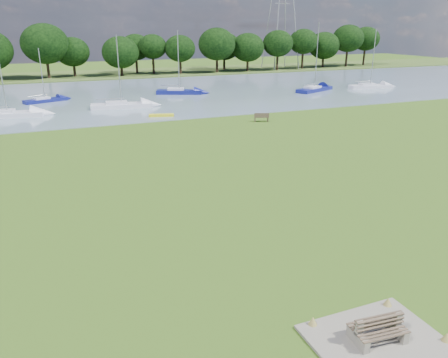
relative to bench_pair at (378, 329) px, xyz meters
name	(u,v)px	position (x,y,z in m)	size (l,w,h in m)	color
ground	(217,195)	(0.00, 14.00, -0.48)	(220.00, 220.00, 0.00)	#566320
river	(111,96)	(0.00, 56.00, -0.48)	(220.00, 40.00, 0.10)	slate
far_bank	(89,76)	(0.00, 86.00, -0.48)	(220.00, 20.00, 0.40)	#4C6626
concrete_pad	(376,340)	(0.00, 0.00, -0.43)	(4.20, 3.20, 0.10)	gray
bench_pair	(378,329)	(0.00, 0.00, 0.00)	(1.80, 1.16, 0.93)	gray
riverbank_bench	(261,117)	(12.07, 31.93, 0.00)	(1.62, 0.99, 0.96)	brown
kayak	(161,115)	(2.92, 38.50, -0.29)	(2.78, 0.65, 0.28)	yellow
tree_line	(94,47)	(1.21, 82.00, 5.35)	(144.68, 8.02, 9.71)	black
sailboat_0	(370,85)	(40.25, 48.69, 0.04)	(7.05, 3.12, 9.16)	silver
sailboat_1	(314,88)	(29.89, 49.04, 0.07)	(7.52, 4.93, 10.10)	navy
sailboat_2	(7,113)	(-13.01, 44.72, 0.06)	(7.71, 3.16, 9.58)	silver
sailboat_4	(45,99)	(-8.92, 53.88, -0.03)	(5.66, 3.49, 6.86)	navy
sailboat_5	(179,90)	(9.67, 54.21, 0.10)	(6.89, 4.33, 9.01)	navy
sailboat_8	(121,104)	(-0.32, 45.70, 0.05)	(7.54, 2.91, 8.60)	silver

